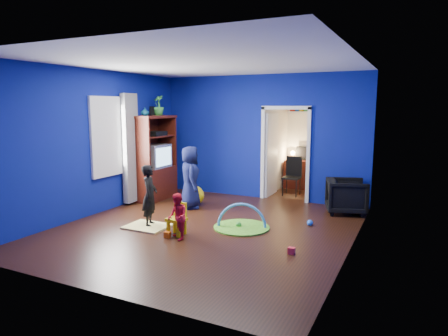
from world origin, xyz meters
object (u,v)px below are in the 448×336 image
at_px(vase, 145,112).
at_px(study_desk, 302,174).
at_px(armchair, 346,196).
at_px(tv_armoire, 154,158).
at_px(folding_chair, 292,177).
at_px(toddler_red, 177,217).
at_px(kid_chair, 176,221).
at_px(child_navy, 190,177).
at_px(hopper_ball, 194,195).
at_px(play_mat, 242,227).
at_px(child_black, 150,196).
at_px(crt_tv, 155,156).

height_order(vase, study_desk, vase).
xyz_separation_m(armchair, vase, (-4.29, -0.96, 1.70)).
relative_size(tv_armoire, folding_chair, 2.13).
xyz_separation_m(toddler_red, kid_chair, (-0.15, 0.20, -0.14)).
xyz_separation_m(toddler_red, vase, (-2.08, 1.96, 1.67)).
relative_size(armchair, child_navy, 0.58).
xyz_separation_m(hopper_ball, play_mat, (1.62, -1.09, -0.20)).
distance_m(armchair, hopper_ball, 3.24).
relative_size(vase, hopper_ball, 0.42).
bearing_deg(child_black, play_mat, -92.00).
bearing_deg(armchair, tv_armoire, 81.43).
relative_size(armchair, toddler_red, 1.01).
bearing_deg(study_desk, folding_chair, -90.00).
bearing_deg(crt_tv, vase, -97.59).
xyz_separation_m(child_navy, hopper_ball, (-0.05, 0.25, -0.45)).
height_order(child_navy, folding_chair, child_navy).
distance_m(armchair, child_navy, 3.27).
distance_m(toddler_red, hopper_ball, 2.33).
bearing_deg(crt_tv, study_desk, 44.52).
bearing_deg(play_mat, study_desk, 89.53).
bearing_deg(armchair, child_navy, 91.34).
distance_m(toddler_red, crt_tv, 3.11).
bearing_deg(folding_chair, study_desk, 90.00).
relative_size(child_black, play_mat, 1.12).
relative_size(vase, play_mat, 0.18).
height_order(armchair, play_mat, armchair).
bearing_deg(play_mat, child_navy, 151.80).
bearing_deg(tv_armoire, study_desk, 44.11).
relative_size(tv_armoire, hopper_ball, 4.49).
bearing_deg(kid_chair, child_black, 172.05).
bearing_deg(kid_chair, child_navy, 123.09).
bearing_deg(folding_chair, play_mat, -90.63).
relative_size(armchair, play_mat, 0.78).
xyz_separation_m(vase, tv_armoire, (0.00, 0.30, -1.07)).
distance_m(armchair, kid_chair, 3.60).
height_order(crt_tv, hopper_ball, crt_tv).
bearing_deg(vase, toddler_red, -43.35).
distance_m(tv_armoire, study_desk, 3.95).
xyz_separation_m(hopper_ball, kid_chair, (0.77, -1.93, 0.03)).
xyz_separation_m(child_black, crt_tv, (-1.17, 1.83, 0.45)).
bearing_deg(toddler_red, kid_chair, 169.02).
bearing_deg(armchair, toddler_red, 125.54).
bearing_deg(vase, hopper_ball, 8.27).
distance_m(toddler_red, kid_chair, 0.28).
bearing_deg(play_mat, folding_chair, 89.37).
distance_m(hopper_ball, study_desk, 3.30).
height_order(vase, crt_tv, vase).
height_order(vase, folding_chair, vase).
height_order(crt_tv, study_desk, crt_tv).
height_order(armchair, hopper_ball, armchair).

